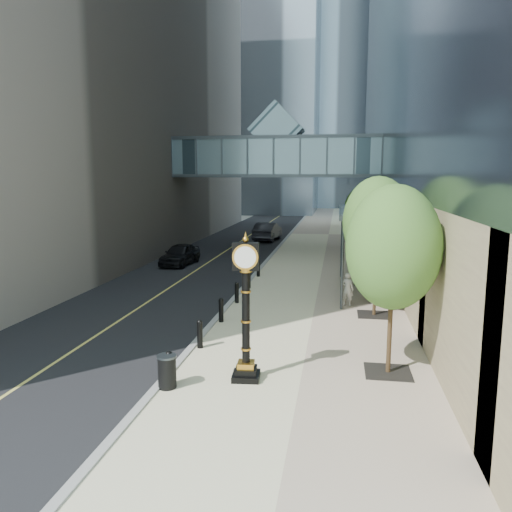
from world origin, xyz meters
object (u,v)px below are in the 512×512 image
Objects in this scene: trash_bin at (167,372)px; pedestrian at (348,289)px; car_near at (180,254)px; street_clock at (246,319)px; car_far at (268,231)px.

trash_bin is 11.42m from pedestrian.
pedestrian reaches higher than car_near.
street_clock reaches higher than trash_bin.
car_near is 0.82× the size of car_far.
car_far is (-4.03, 32.62, -1.04)m from street_clock.
car_far is (4.03, 14.07, 0.13)m from car_near.
car_far is at bearing 78.40° from car_near.
car_far reaches higher than car_near.
pedestrian is (5.18, 10.17, 0.33)m from trash_bin.
trash_bin is at bearing -68.64° from car_near.
street_clock is 2.70m from trash_bin.
street_clock is at bearing 101.82° from car_far.
trash_bin is 0.58× the size of pedestrian.
trash_bin is at bearing 98.08° from car_far.
car_near reaches higher than trash_bin.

